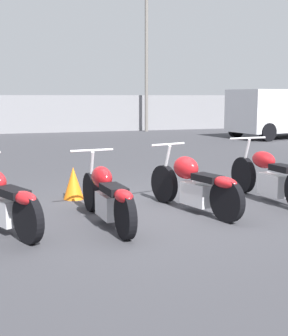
% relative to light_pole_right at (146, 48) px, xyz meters
% --- Properties ---
extents(ground_plane, '(60.00, 60.00, 0.00)m').
position_rel_light_pole_right_xyz_m(ground_plane, '(-5.07, -15.31, -3.98)').
color(ground_plane, '#38383D').
extents(fence_back, '(40.00, 0.04, 1.75)m').
position_rel_light_pole_right_xyz_m(fence_back, '(-5.07, 0.61, -3.11)').
color(fence_back, gray).
rests_on(fence_back, ground_plane).
extents(light_pole_right, '(0.70, 0.35, 6.65)m').
position_rel_light_pole_right_xyz_m(light_pole_right, '(0.00, 0.00, 0.00)').
color(light_pole_right, slate).
rests_on(light_pole_right, ground_plane).
extents(motorcycle_slot_0, '(0.94, 1.83, 0.97)m').
position_rel_light_pole_right_xyz_m(motorcycle_slot_0, '(-7.12, -15.64, -3.59)').
color(motorcycle_slot_0, black).
rests_on(motorcycle_slot_0, ground_plane).
extents(motorcycle_slot_1, '(0.64, 2.11, 0.95)m').
position_rel_light_pole_right_xyz_m(motorcycle_slot_1, '(-5.78, -15.68, -3.59)').
color(motorcycle_slot_1, black).
rests_on(motorcycle_slot_1, ground_plane).
extents(motorcycle_slot_2, '(0.81, 2.03, 0.98)m').
position_rel_light_pole_right_xyz_m(motorcycle_slot_2, '(-4.38, -15.41, -3.56)').
color(motorcycle_slot_2, black).
rests_on(motorcycle_slot_2, ground_plane).
extents(motorcycle_slot_3, '(0.72, 2.16, 1.01)m').
position_rel_light_pole_right_xyz_m(motorcycle_slot_3, '(-2.91, -15.19, -3.56)').
color(motorcycle_slot_3, black).
rests_on(motorcycle_slot_3, ground_plane).
extents(parked_van, '(5.11, 2.81, 1.97)m').
position_rel_light_pole_right_xyz_m(parked_van, '(4.45, -4.99, -2.88)').
color(parked_van, silver).
rests_on(parked_van, ground_plane).
extents(traffic_cone_near, '(0.34, 0.34, 0.54)m').
position_rel_light_pole_right_xyz_m(traffic_cone_near, '(-5.95, -13.97, -3.71)').
color(traffic_cone_near, orange).
rests_on(traffic_cone_near, ground_plane).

